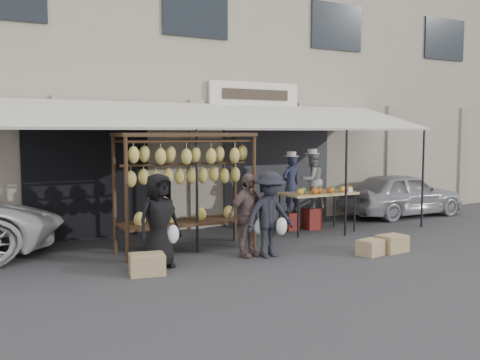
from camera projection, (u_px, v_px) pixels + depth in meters
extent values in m
plane|color=#2D2D30|center=(275.00, 259.00, 9.46)|extent=(90.00, 90.00, 0.00)
cube|color=#A29484|center=(153.00, 87.00, 14.87)|extent=(24.00, 6.00, 7.00)
cube|color=#232328|center=(277.00, 172.00, 13.42)|extent=(3.00, 0.10, 2.50)
cube|color=black|center=(88.00, 180.00, 11.23)|extent=(2.60, 0.10, 2.50)
cube|color=silver|center=(255.00, 95.00, 12.88)|extent=(2.40, 0.10, 0.60)
cube|color=silver|center=(218.00, 115.00, 11.26)|extent=(10.00, 2.34, 0.63)
cylinder|color=black|center=(197.00, 191.00, 9.91)|extent=(0.05, 0.05, 2.30)
cylinder|color=black|center=(346.00, 183.00, 11.54)|extent=(0.05, 0.05, 2.30)
cylinder|color=black|center=(423.00, 179.00, 12.61)|extent=(0.05, 0.05, 2.30)
cylinder|color=#311D12|center=(127.00, 199.00, 9.11)|extent=(0.07, 0.07, 2.20)
cylinder|color=#311D12|center=(254.00, 192.00, 10.28)|extent=(0.07, 0.07, 2.20)
cylinder|color=#311D12|center=(114.00, 195.00, 9.82)|extent=(0.07, 0.07, 2.20)
cylinder|color=#311D12|center=(235.00, 188.00, 10.98)|extent=(0.07, 0.07, 2.20)
cube|color=#311D12|center=(185.00, 135.00, 9.95)|extent=(2.60, 0.90, 0.07)
cylinder|color=#311D12|center=(193.00, 141.00, 9.65)|extent=(2.50, 0.05, 0.05)
cylinder|color=#311D12|center=(178.00, 141.00, 10.27)|extent=(2.50, 0.05, 0.05)
cylinder|color=#311D12|center=(186.00, 164.00, 10.00)|extent=(2.50, 0.05, 0.05)
cube|color=#311D12|center=(186.00, 222.00, 10.10)|extent=(2.50, 0.80, 0.05)
ellipsoid|color=#DEC05E|center=(134.00, 155.00, 9.16)|extent=(0.20, 0.18, 0.30)
ellipsoid|color=#DEC05E|center=(145.00, 154.00, 9.41)|extent=(0.20, 0.18, 0.30)
ellipsoid|color=#DEC05E|center=(161.00, 157.00, 9.39)|extent=(0.20, 0.18, 0.30)
ellipsoid|color=#DEC05E|center=(171.00, 155.00, 9.64)|extent=(0.20, 0.18, 0.30)
ellipsoid|color=#DEC05E|center=(186.00, 157.00, 9.62)|extent=(0.20, 0.18, 0.30)
ellipsoid|color=#DEC05E|center=(196.00, 155.00, 9.86)|extent=(0.20, 0.18, 0.30)
ellipsoid|color=#DEC05E|center=(211.00, 156.00, 9.85)|extent=(0.20, 0.18, 0.30)
ellipsoid|color=#DEC05E|center=(219.00, 154.00, 10.09)|extent=(0.20, 0.18, 0.30)
ellipsoid|color=#DEC05E|center=(235.00, 155.00, 10.08)|extent=(0.20, 0.18, 0.30)
ellipsoid|color=#DEC05E|center=(242.00, 153.00, 10.32)|extent=(0.20, 0.18, 0.30)
ellipsoid|color=#DEC05E|center=(131.00, 179.00, 9.53)|extent=(0.20, 0.18, 0.30)
ellipsoid|color=#DEC05E|center=(144.00, 177.00, 9.64)|extent=(0.20, 0.18, 0.30)
ellipsoid|color=#DEC05E|center=(156.00, 179.00, 9.75)|extent=(0.20, 0.18, 0.30)
ellipsoid|color=#DEC05E|center=(168.00, 176.00, 9.85)|extent=(0.20, 0.18, 0.30)
ellipsoid|color=#DEC05E|center=(180.00, 177.00, 9.97)|extent=(0.20, 0.18, 0.30)
ellipsoid|color=#DEC05E|center=(191.00, 176.00, 10.07)|extent=(0.20, 0.18, 0.30)
ellipsoid|color=#DEC05E|center=(203.00, 175.00, 10.18)|extent=(0.20, 0.18, 0.30)
ellipsoid|color=#DEC05E|center=(214.00, 174.00, 10.29)|extent=(0.20, 0.18, 0.30)
ellipsoid|color=#DEC05E|center=(225.00, 176.00, 10.40)|extent=(0.20, 0.18, 0.30)
ellipsoid|color=#DEC05E|center=(235.00, 175.00, 10.51)|extent=(0.20, 0.18, 0.30)
cube|color=tan|center=(317.00, 193.00, 12.04)|extent=(1.70, 0.90, 0.05)
cylinder|color=black|center=(298.00, 218.00, 11.39)|extent=(0.04, 0.04, 0.85)
cylinder|color=black|center=(355.00, 213.00, 12.11)|extent=(0.04, 0.04, 0.85)
cylinder|color=black|center=(280.00, 213.00, 12.04)|extent=(0.04, 0.04, 0.85)
cylinder|color=black|center=(334.00, 209.00, 12.76)|extent=(0.04, 0.04, 0.85)
ellipsoid|color=gold|center=(300.00, 192.00, 11.48)|extent=(0.18, 0.14, 0.14)
ellipsoid|color=#598C33|center=(303.00, 191.00, 11.71)|extent=(0.18, 0.14, 0.14)
ellipsoid|color=#B25919|center=(315.00, 191.00, 11.63)|extent=(0.18, 0.14, 0.14)
ellipsoid|color=#B25919|center=(320.00, 190.00, 11.74)|extent=(0.18, 0.14, 0.14)
ellipsoid|color=#B25919|center=(330.00, 190.00, 11.83)|extent=(0.18, 0.14, 0.14)
ellipsoid|color=#477226|center=(332.00, 189.00, 12.03)|extent=(0.18, 0.14, 0.14)
ellipsoid|color=gold|center=(342.00, 189.00, 12.04)|extent=(0.18, 0.14, 0.14)
ellipsoid|color=orange|center=(349.00, 189.00, 12.13)|extent=(0.18, 0.14, 0.14)
imported|color=#262B47|center=(291.00, 184.00, 12.24)|extent=(0.53, 0.40, 1.33)
imported|color=#9D9D9D|center=(312.00, 180.00, 12.35)|extent=(0.67, 0.54, 1.30)
imported|color=black|center=(159.00, 221.00, 8.82)|extent=(0.86, 0.66, 1.57)
imported|color=#6A534F|center=(247.00, 215.00, 9.61)|extent=(0.95, 0.60, 1.51)
imported|color=black|center=(270.00, 215.00, 9.57)|extent=(1.06, 0.69, 1.55)
cube|color=maroon|center=(291.00, 221.00, 12.31)|extent=(0.32, 0.32, 0.40)
cube|color=maroon|center=(312.00, 218.00, 12.43)|extent=(0.44, 0.44, 0.49)
cube|color=tan|center=(371.00, 248.00, 9.77)|extent=(0.54, 0.46, 0.28)
cube|color=tan|center=(392.00, 244.00, 10.04)|extent=(0.55, 0.44, 0.31)
cube|color=tan|center=(147.00, 264.00, 8.43)|extent=(0.61, 0.51, 0.33)
imported|color=#A0A1A6|center=(402.00, 194.00, 14.31)|extent=(3.48, 1.40, 1.19)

